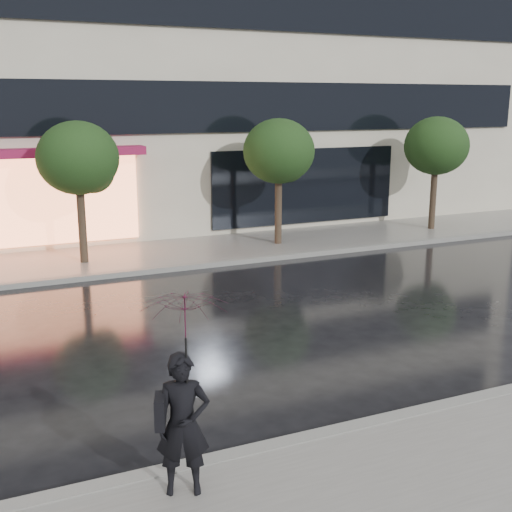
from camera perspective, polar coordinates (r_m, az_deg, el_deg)
ground at (r=10.62m, az=11.09°, el=-11.63°), size 120.00×120.00×0.00m
sidewalk_far at (r=19.42m, az=-6.35°, el=0.35°), size 60.00×3.50×0.12m
curb_near at (r=9.87m, az=14.50°, el=-13.39°), size 60.00×0.25×0.14m
curb_far at (r=17.80m, az=-4.64°, el=-0.80°), size 60.00×0.25×0.14m
bg_building_right at (r=47.91m, az=18.39°, el=17.13°), size 12.00×12.00×16.00m
tree_mid_west at (r=18.10m, az=-15.36°, el=8.17°), size 2.20×2.20×3.99m
tree_mid_east at (r=19.90m, az=2.16°, el=9.09°), size 2.20×2.20×3.99m
tree_far_east at (r=23.16m, az=15.80°, el=9.22°), size 2.20×2.20×3.99m
pedestrian_with_umbrella at (r=7.15m, az=-6.38°, el=-9.49°), size 1.21×1.23×2.38m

